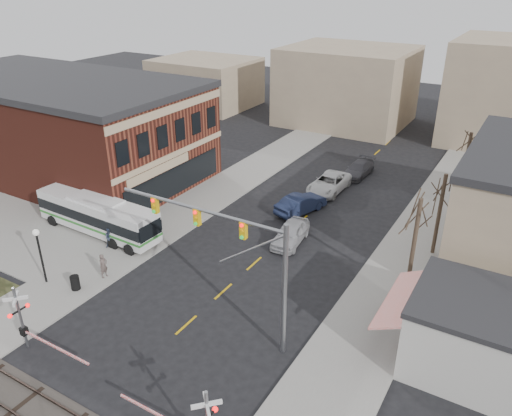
{
  "coord_description": "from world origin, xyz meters",
  "views": [
    {
      "loc": [
        15.75,
        -16.44,
        19.39
      ],
      "look_at": [
        -0.92,
        11.83,
        3.5
      ],
      "focal_mm": 35.0,
      "sensor_mm": 36.0,
      "label": 1
    }
  ],
  "objects": [
    {
      "name": "tree_east_a",
      "position": [
        10.5,
        12.0,
        3.5
      ],
      "size": [
        0.28,
        0.28,
        6.75
      ],
      "color": "#382B21",
      "rests_on": "sidewalk_east"
    },
    {
      "name": "pedestrian_near",
      "position": [
        -7.92,
        3.17,
        1.0
      ],
      "size": [
        0.43,
        0.65,
        1.75
      ],
      "primitive_type": "imported",
      "rotation": [
        0.0,
        0.0,
        1.55
      ],
      "color": "#584B47",
      "rests_on": "sidewalk_west"
    },
    {
      "name": "pedestrian_far",
      "position": [
        -10.54,
        6.35,
        0.92
      ],
      "size": [
        0.95,
        0.98,
        1.6
      ],
      "primitive_type": "imported",
      "rotation": [
        0.0,
        0.0,
        0.91
      ],
      "color": "#2B364C",
      "rests_on": "sidewalk_west"
    },
    {
      "name": "ground",
      "position": [
        0.0,
        0.0,
        0.0
      ],
      "size": [
        160.0,
        160.0,
        0.0
      ],
      "primitive_type": "plane",
      "color": "black",
      "rests_on": "ground"
    },
    {
      "name": "tree_east_b",
      "position": [
        10.8,
        18.0,
        3.27
      ],
      "size": [
        0.28,
        0.28,
        6.3
      ],
      "color": "#382B21",
      "rests_on": "sidewalk_east"
    },
    {
      "name": "car_b",
      "position": [
        -0.79,
        19.32,
        0.83
      ],
      "size": [
        3.17,
        5.35,
        1.66
      ],
      "primitive_type": "imported",
      "rotation": [
        0.0,
        0.0,
        2.84
      ],
      "color": "#171F3A",
      "rests_on": "ground"
    },
    {
      "name": "car_a",
      "position": [
        0.84,
        14.12,
        0.81
      ],
      "size": [
        2.43,
        4.94,
        1.62
      ],
      "primitive_type": "imported",
      "rotation": [
        0.0,
        0.0,
        0.11
      ],
      "color": "#A6A7AB",
      "rests_on": "ground"
    },
    {
      "name": "tree_east_c",
      "position": [
        11.0,
        26.0,
        3.72
      ],
      "size": [
        0.28,
        0.28,
        7.2
      ],
      "color": "#382B21",
      "rests_on": "sidewalk_east"
    },
    {
      "name": "traffic_signal_mast",
      "position": [
        3.08,
        2.99,
        5.79
      ],
      "size": [
        10.9,
        0.3,
        8.0
      ],
      "color": "gray",
      "rests_on": "ground"
    },
    {
      "name": "sidewalk_east",
      "position": [
        9.5,
        20.0,
        0.06
      ],
      "size": [
        5.0,
        60.0,
        0.12
      ],
      "primitive_type": "cube",
      "color": "gray",
      "rests_on": "ground"
    },
    {
      "name": "trash_bin",
      "position": [
        -8.49,
        1.14,
        0.61
      ],
      "size": [
        0.6,
        0.6,
        0.98
      ],
      "primitive_type": "cylinder",
      "color": "black",
      "rests_on": "sidewalk_west"
    },
    {
      "name": "rr_crossing_west",
      "position": [
        -6.17,
        -4.05,
        1.97
      ],
      "size": [
        5.6,
        1.36,
        4.0
      ],
      "color": "gray",
      "rests_on": "ground"
    },
    {
      "name": "transit_bus",
      "position": [
        -13.06,
        7.63,
        1.67
      ],
      "size": [
        11.44,
        2.86,
        2.93
      ],
      "color": "silver",
      "rests_on": "ground"
    },
    {
      "name": "brick_building",
      "position": [
        -26.98,
        16.0,
        4.81
      ],
      "size": [
        30.4,
        15.4,
        9.6
      ],
      "color": "#5E251A",
      "rests_on": "ground"
    },
    {
      "name": "plaza_west",
      "position": [
        -22.0,
        5.0,
        0.06
      ],
      "size": [
        20.0,
        10.0,
        0.11
      ],
      "primitive_type": "cube",
      "color": "gray",
      "rests_on": "ground"
    },
    {
      "name": "sidewalk_west",
      "position": [
        -9.5,
        20.0,
        0.06
      ],
      "size": [
        5.0,
        60.0,
        0.12
      ],
      "primitive_type": "cube",
      "color": "gray",
      "rests_on": "ground"
    },
    {
      "name": "street_lamp",
      "position": [
        -10.91,
        0.71,
        3.02
      ],
      "size": [
        0.44,
        0.44,
        4.02
      ],
      "color": "black",
      "rests_on": "sidewalk_west"
    },
    {
      "name": "car_d",
      "position": [
        0.56,
        29.98,
        0.72
      ],
      "size": [
        2.26,
        5.05,
        1.44
      ],
      "primitive_type": "imported",
      "rotation": [
        0.0,
        0.0,
        -0.05
      ],
      "color": "#454449",
      "rests_on": "ground"
    },
    {
      "name": "car_c",
      "position": [
        -0.49,
        24.78,
        0.81
      ],
      "size": [
        2.75,
        5.86,
        1.62
      ],
      "primitive_type": "imported",
      "rotation": [
        0.0,
        0.0,
        -0.01
      ],
      "color": "silver",
      "rests_on": "ground"
    },
    {
      "name": "awning_shop",
      "position": [
        15.97,
        7.0,
        2.16
      ],
      "size": [
        9.74,
        6.2,
        4.3
      ],
      "color": "beige",
      "rests_on": "ground"
    }
  ]
}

